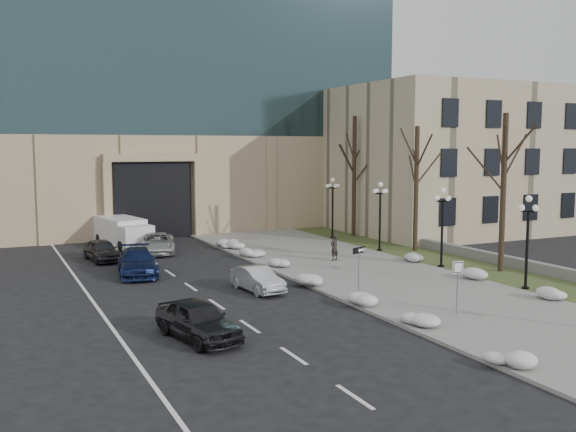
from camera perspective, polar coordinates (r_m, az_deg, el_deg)
name	(u,v)px	position (r m, az deg, el deg)	size (l,w,h in m)	color
ground	(481,347)	(24.44, 16.76, -11.09)	(160.00, 160.00, 0.00)	black
sidewalk	(358,270)	(37.37, 6.24, -4.77)	(9.00, 40.00, 0.12)	gray
curb	(288,276)	(35.24, -0.03, -5.38)	(0.30, 40.00, 0.14)	gray
grass_strip	(447,261)	(41.11, 13.98, -3.92)	(4.00, 40.00, 0.10)	#394824
stone_wall	(452,250)	(43.84, 14.35, -2.91)	(0.50, 30.00, 0.70)	gray
office_tower	(140,23)	(63.33, -13.00, 16.38)	(40.00, 24.70, 36.00)	tan
classical_building	(454,159)	(58.93, 14.52, 4.90)	(22.00, 18.12, 12.00)	tan
car_a	(198,320)	(24.36, -8.01, -9.13)	(1.75, 4.33, 1.48)	black
car_b	(257,279)	(31.89, -2.74, -5.63)	(1.30, 3.72, 1.22)	#B8BBC0
car_c	(137,262)	(36.79, -13.25, -4.01)	(2.04, 5.03, 1.46)	navy
car_d	(157,243)	(43.96, -11.56, -2.38)	(2.25, 4.87, 1.35)	silver
car_e	(102,250)	(41.86, -16.21, -2.93)	(1.60, 3.98, 1.36)	#292A2E
pedestrian	(334,247)	(39.75, 4.14, -2.78)	(0.61, 0.40, 1.66)	black
box_truck	(123,232)	(47.69, -14.48, -1.42)	(3.27, 6.66, 2.02)	silver
one_way_sign	(361,256)	(30.25, 6.53, -3.54)	(0.92, 0.41, 2.49)	slate
keep_sign	(458,276)	(27.82, 14.86, -5.19)	(0.51, 0.11, 2.39)	slate
snow_clump_a	(508,360)	(22.35, 18.94, -12.01)	(1.10, 1.60, 0.36)	silver
snow_clump_b	(412,321)	(26.13, 10.95, -9.11)	(1.10, 1.60, 0.36)	silver
snow_clump_c	(364,302)	(28.84, 6.81, -7.58)	(1.10, 1.60, 0.36)	silver
snow_clump_d	(309,280)	(33.25, 1.88, -5.69)	(1.10, 1.60, 0.36)	silver
snow_clump_e	(281,264)	(37.51, -0.66, -4.32)	(1.10, 1.60, 0.36)	silver
snow_clump_f	(253,254)	(41.13, -3.09, -3.39)	(1.10, 1.60, 0.36)	silver
snow_clump_g	(229,245)	(44.99, -5.31, -2.57)	(1.10, 1.60, 0.36)	silver
snow_clump_h	(556,298)	(31.84, 22.76, -6.71)	(1.10, 1.60, 0.36)	silver
snow_clump_i	(471,276)	(35.59, 15.97, -5.13)	(1.10, 1.60, 0.36)	silver
snow_clump_j	(411,258)	(40.36, 10.88, -3.67)	(1.10, 1.60, 0.36)	silver
snow_clump_k	(233,247)	(44.23, -4.91, -2.72)	(1.10, 1.60, 0.36)	silver
lamppost_a	(528,230)	(33.72, 20.53, -1.14)	(1.18, 1.18, 4.76)	black
lamppost_b	(442,217)	(38.47, 13.56, -0.05)	(1.18, 1.18, 4.76)	black
lamppost_c	(380,207)	(43.68, 8.19, 0.79)	(1.18, 1.18, 4.76)	black
lamppost_d	(333,200)	(49.20, 3.99, 1.45)	(1.18, 1.18, 4.76)	black
tree_near	(504,170)	(37.87, 18.65, 3.88)	(3.20, 3.20, 9.00)	black
tree_mid	(417,171)	(43.97, 11.36, 3.95)	(3.20, 3.20, 8.50)	black
tree_far	(354,159)	(50.58, 5.91, 5.05)	(3.20, 3.20, 9.50)	black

